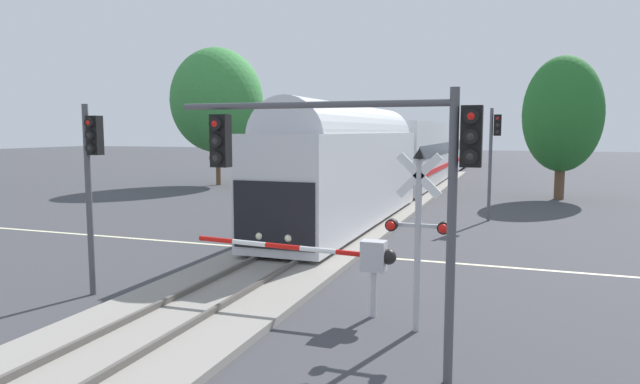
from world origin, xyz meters
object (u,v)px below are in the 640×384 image
object	(u,v)px
traffic_signal_near_right	(362,160)
oak_far_right	(563,114)
pine_left_background	(217,100)
crossing_gate_near	(353,256)
traffic_signal_far_side	(494,146)
commuter_train	(423,151)
crossing_signal_mast	(418,221)
traffic_signal_median	(91,168)

from	to	relation	value
traffic_signal_near_right	oak_far_right	size ratio (longest dim) A/B	0.62
traffic_signal_near_right	pine_left_background	xyz separation A→B (m)	(-20.03, 29.82, 2.89)
crossing_gate_near	oak_far_right	size ratio (longest dim) A/B	0.58
pine_left_background	crossing_gate_near	bearing A→B (deg)	-54.70
traffic_signal_far_side	pine_left_background	distance (m)	24.53
commuter_train	crossing_signal_mast	world-z (taller)	commuter_train
traffic_signal_near_right	traffic_signal_far_side	bearing A→B (deg)	85.52
commuter_train	crossing_signal_mast	size ratio (longest dim) A/B	15.34
traffic_signal_near_right	traffic_signal_far_side	size ratio (longest dim) A/B	1.03
crossing_gate_near	traffic_signal_near_right	xyz separation A→B (m)	(1.01, -2.95, 2.41)
commuter_train	crossing_gate_near	distance (m)	32.15
crossing_signal_mast	traffic_signal_near_right	distance (m)	2.78
traffic_signal_median	pine_left_background	xyz separation A→B (m)	(-12.22, 27.66, 3.34)
traffic_signal_median	traffic_signal_far_side	world-z (taller)	traffic_signal_far_side
crossing_gate_near	traffic_signal_median	world-z (taller)	traffic_signal_median
traffic_signal_median	traffic_signal_far_side	bearing A→B (deg)	60.30
crossing_signal_mast	traffic_signal_near_right	bearing A→B (deg)	-104.48
crossing_gate_near	traffic_signal_median	xyz separation A→B (m)	(-6.80, -0.79, 1.96)
crossing_signal_mast	traffic_signal_median	world-z (taller)	traffic_signal_median
pine_left_background	crossing_signal_mast	bearing A→B (deg)	-53.12
commuter_train	pine_left_background	world-z (taller)	pine_left_background
commuter_train	traffic_signal_near_right	distance (m)	35.19
crossing_gate_near	crossing_signal_mast	world-z (taller)	crossing_signal_mast
crossing_gate_near	traffic_signal_median	distance (m)	7.12
traffic_signal_near_right	commuter_train	bearing A→B (deg)	97.49
commuter_train	traffic_signal_median	xyz separation A→B (m)	(-3.22, -32.72, 0.63)
traffic_signal_near_right	crossing_signal_mast	bearing A→B (deg)	75.52
commuter_train	oak_far_right	distance (m)	11.70
crossing_gate_near	pine_left_background	bearing A→B (deg)	125.30
oak_far_right	traffic_signal_median	bearing A→B (deg)	-115.79
crossing_signal_mast	pine_left_background	bearing A→B (deg)	126.88
commuter_train	crossing_signal_mast	xyz separation A→B (m)	(5.18, -32.55, -0.31)
crossing_signal_mast	traffic_signal_far_side	size ratio (longest dim) A/B	0.74
crossing_signal_mast	oak_far_right	bearing A→B (deg)	80.42
oak_far_right	pine_left_background	world-z (taller)	pine_left_background
traffic_signal_median	pine_left_background	size ratio (longest dim) A/B	0.46
crossing_signal_mast	commuter_train	bearing A→B (deg)	99.05
traffic_signal_median	traffic_signal_near_right	world-z (taller)	traffic_signal_near_right
traffic_signal_far_side	traffic_signal_median	bearing A→B (deg)	-119.70
crossing_signal_mast	traffic_signal_near_right	size ratio (longest dim) A/B	0.71
traffic_signal_far_side	oak_far_right	distance (m)	11.19
crossing_signal_mast	crossing_gate_near	bearing A→B (deg)	158.86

